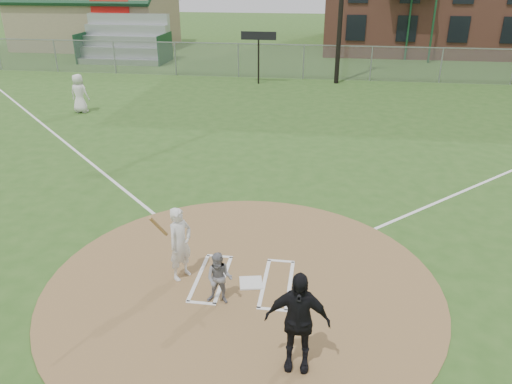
# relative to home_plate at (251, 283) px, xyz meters

# --- Properties ---
(ground) EXTENTS (140.00, 140.00, 0.00)m
(ground) POSITION_rel_home_plate_xyz_m (-0.17, -0.07, -0.04)
(ground) COLOR #2E541C
(ground) RESTS_ON ground
(dirt_circle) EXTENTS (8.40, 8.40, 0.02)m
(dirt_circle) POSITION_rel_home_plate_xyz_m (-0.17, -0.07, -0.03)
(dirt_circle) COLOR olive
(dirt_circle) RESTS_ON ground
(home_plate) EXTENTS (0.57, 0.57, 0.03)m
(home_plate) POSITION_rel_home_plate_xyz_m (0.00, 0.00, 0.00)
(home_plate) COLOR silver
(home_plate) RESTS_ON dirt_circle
(foul_line_third) EXTENTS (17.04, 17.04, 0.01)m
(foul_line_third) POSITION_rel_home_plate_xyz_m (-9.17, 8.93, -0.03)
(foul_line_third) COLOR white
(foul_line_third) RESTS_ON ground
(catcher) EXTENTS (0.56, 0.44, 1.12)m
(catcher) POSITION_rel_home_plate_xyz_m (-0.52, -0.73, 0.54)
(catcher) COLOR gray
(catcher) RESTS_ON dirt_circle
(umpire) EXTENTS (1.08, 0.45, 1.84)m
(umpire) POSITION_rel_home_plate_xyz_m (1.12, -2.26, 0.90)
(umpire) COLOR black
(umpire) RESTS_ON dirt_circle
(ondeck_player) EXTENTS (0.92, 0.65, 1.78)m
(ondeck_player) POSITION_rel_home_plate_xyz_m (-10.00, 12.65, 0.85)
(ondeck_player) COLOR silver
(ondeck_player) RESTS_ON ground
(batters_boxes) EXTENTS (2.08, 1.88, 0.01)m
(batters_boxes) POSITION_rel_home_plate_xyz_m (-0.17, 0.08, -0.01)
(batters_boxes) COLOR white
(batters_boxes) RESTS_ON dirt_circle
(batter_at_plate) EXTENTS (0.72, 1.06, 1.78)m
(batter_at_plate) POSITION_rel_home_plate_xyz_m (-1.53, 0.05, 0.82)
(batter_at_plate) COLOR silver
(batter_at_plate) RESTS_ON dirt_circle
(outfield_fence) EXTENTS (56.08, 0.08, 2.03)m
(outfield_fence) POSITION_rel_home_plate_xyz_m (-0.17, 21.93, 0.98)
(outfield_fence) COLOR slate
(outfield_fence) RESTS_ON ground
(bleachers) EXTENTS (6.08, 3.20, 3.20)m
(bleachers) POSITION_rel_home_plate_xyz_m (-13.17, 26.13, 1.55)
(bleachers) COLOR #B7BABF
(bleachers) RESTS_ON ground
(clubhouse) EXTENTS (12.20, 8.71, 6.23)m
(clubhouse) POSITION_rel_home_plate_xyz_m (-18.17, 32.92, 2.35)
(clubhouse) COLOR tan
(clubhouse) RESTS_ON ground
(scoreboard_sign) EXTENTS (2.00, 0.10, 2.93)m
(scoreboard_sign) POSITION_rel_home_plate_xyz_m (-2.67, 20.13, 2.35)
(scoreboard_sign) COLOR black
(scoreboard_sign) RESTS_ON ground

